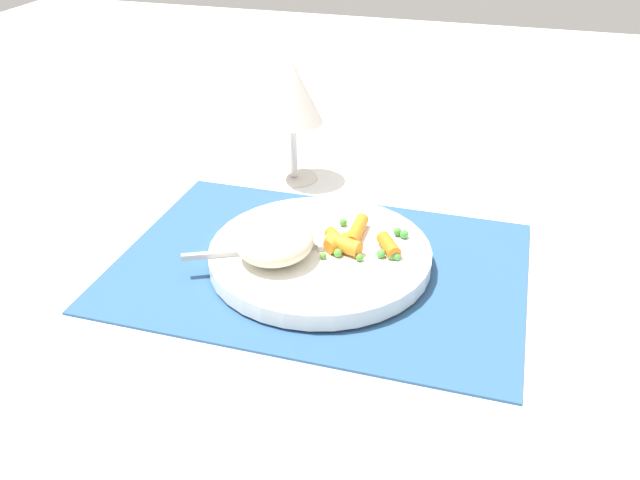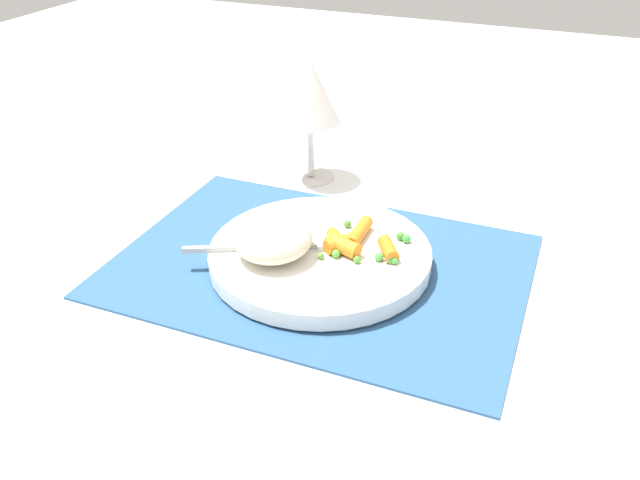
% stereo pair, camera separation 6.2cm
% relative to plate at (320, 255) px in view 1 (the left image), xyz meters
% --- Properties ---
extents(ground_plane, '(2.40, 2.40, 0.00)m').
position_rel_plate_xyz_m(ground_plane, '(0.00, 0.00, -0.02)').
color(ground_plane, white).
extents(placemat, '(0.44, 0.31, 0.01)m').
position_rel_plate_xyz_m(placemat, '(0.00, 0.00, -0.01)').
color(placemat, '#2D5684').
rests_on(placemat, ground_plane).
extents(plate, '(0.24, 0.24, 0.02)m').
position_rel_plate_xyz_m(plate, '(0.00, 0.00, 0.00)').
color(plate, white).
rests_on(plate, placemat).
extents(rice_mound, '(0.08, 0.09, 0.04)m').
position_rel_plate_xyz_m(rice_mound, '(-0.04, -0.03, 0.03)').
color(rice_mound, beige).
rests_on(rice_mound, plate).
extents(carrot_portion, '(0.09, 0.08, 0.02)m').
position_rel_plate_xyz_m(carrot_portion, '(0.03, 0.01, 0.02)').
color(carrot_portion, orange).
rests_on(carrot_portion, plate).
extents(pea_scatter, '(0.08, 0.08, 0.01)m').
position_rel_plate_xyz_m(pea_scatter, '(0.05, 0.01, 0.01)').
color(pea_scatter, green).
rests_on(pea_scatter, plate).
extents(fork, '(0.18, 0.09, 0.01)m').
position_rel_plate_xyz_m(fork, '(-0.03, -0.01, 0.01)').
color(fork, '#BABABA').
rests_on(fork, plate).
extents(wine_glass, '(0.08, 0.08, 0.16)m').
position_rel_plate_xyz_m(wine_glass, '(-0.10, 0.21, 0.10)').
color(wine_glass, silver).
rests_on(wine_glass, ground_plane).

